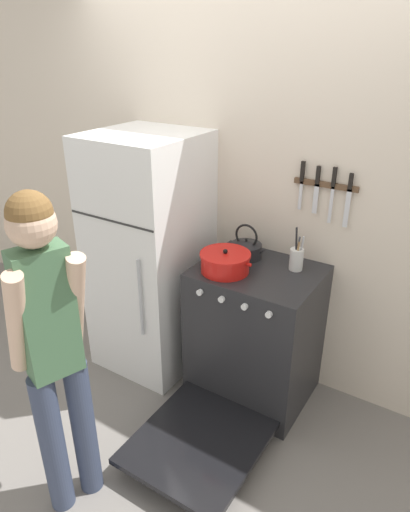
{
  "coord_description": "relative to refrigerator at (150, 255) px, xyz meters",
  "views": [
    {
      "loc": [
        1.34,
        -2.54,
        2.18
      ],
      "look_at": [
        0.01,
        -0.45,
        1.0
      ],
      "focal_mm": 32.0,
      "sensor_mm": 36.0,
      "label": 1
    }
  ],
  "objects": [
    {
      "name": "utensil_jar",
      "position": [
        0.99,
        0.17,
        0.16
      ],
      "size": [
        0.08,
        0.08,
        0.28
      ],
      "color": "silver",
      "rests_on": "stove_range"
    },
    {
      "name": "person",
      "position": [
        0.4,
        -1.17,
        0.12
      ],
      "size": [
        0.34,
        0.4,
        1.67
      ],
      "rotation": [
        0.0,
        0.0,
        1.24
      ],
      "color": "#38425B",
      "rests_on": "ground_plane"
    },
    {
      "name": "stove_range",
      "position": [
        0.81,
        0.0,
        -0.37
      ],
      "size": [
        0.73,
        1.35,
        0.92
      ],
      "color": "#232326",
      "rests_on": "ground_plane"
    },
    {
      "name": "ground_plane",
      "position": [
        0.51,
        0.34,
        -0.83
      ],
      "size": [
        14.0,
        14.0,
        0.0
      ],
      "primitive_type": "plane",
      "color": "slate"
    },
    {
      "name": "dutch_oven_pot",
      "position": [
        0.64,
        -0.08,
        0.15
      ],
      "size": [
        0.34,
        0.3,
        0.14
      ],
      "color": "red",
      "rests_on": "stove_range"
    },
    {
      "name": "tea_kettle",
      "position": [
        0.66,
        0.16,
        0.15
      ],
      "size": [
        0.25,
        0.2,
        0.22
      ],
      "color": "black",
      "rests_on": "stove_range"
    },
    {
      "name": "refrigerator",
      "position": [
        0.0,
        0.0,
        0.0
      ],
      "size": [
        0.67,
        0.71,
        1.66
      ],
      "color": "white",
      "rests_on": "ground_plane"
    },
    {
      "name": "wall_knife_strip",
      "position": [
        1.07,
        0.33,
        0.59
      ],
      "size": [
        0.38,
        0.03,
        0.35
      ],
      "color": "brown"
    },
    {
      "name": "wall_back",
      "position": [
        0.51,
        0.37,
        0.44
      ],
      "size": [
        10.0,
        0.06,
        2.55
      ],
      "color": "beige",
      "rests_on": "ground_plane"
    }
  ]
}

